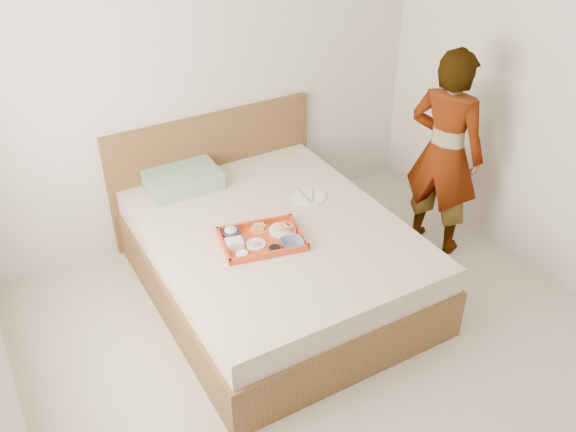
% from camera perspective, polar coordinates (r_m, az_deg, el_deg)
% --- Properties ---
extents(ground, '(3.50, 4.00, 0.01)m').
position_cam_1_polar(ground, '(3.77, 6.50, -15.11)').
color(ground, beige).
rests_on(ground, ground).
extents(wall_back, '(3.50, 0.01, 2.60)m').
position_cam_1_polar(wall_back, '(4.52, -7.66, 13.52)').
color(wall_back, silver).
rests_on(wall_back, ground).
extents(bed, '(1.65, 2.00, 0.53)m').
position_cam_1_polar(bed, '(4.20, -1.27, -3.92)').
color(bed, brown).
rests_on(bed, ground).
extents(headboard, '(1.65, 0.06, 0.95)m').
position_cam_1_polar(headboard, '(4.83, -6.88, 4.16)').
color(headboard, brown).
rests_on(headboard, ground).
extents(pillow, '(0.53, 0.37, 0.12)m').
position_cam_1_polar(pillow, '(4.51, -9.73, 3.37)').
color(pillow, '#83A68B').
rests_on(pillow, bed).
extents(tray, '(0.58, 0.47, 0.05)m').
position_cam_1_polar(tray, '(3.89, -2.43, -2.12)').
color(tray, red).
rests_on(tray, bed).
extents(prawn_plate, '(0.21, 0.21, 0.01)m').
position_cam_1_polar(prawn_plate, '(3.97, -0.51, -1.33)').
color(prawn_plate, white).
rests_on(prawn_plate, tray).
extents(navy_bowl_big, '(0.17, 0.17, 0.04)m').
position_cam_1_polar(navy_bowl_big, '(3.84, 0.39, -2.55)').
color(navy_bowl_big, navy).
rests_on(navy_bowl_big, tray).
extents(sauce_dish, '(0.09, 0.09, 0.03)m').
position_cam_1_polar(sauce_dish, '(3.79, -1.26, -3.08)').
color(sauce_dish, black).
rests_on(sauce_dish, tray).
extents(meat_plate, '(0.15, 0.15, 0.01)m').
position_cam_1_polar(meat_plate, '(3.86, -3.01, -2.62)').
color(meat_plate, white).
rests_on(meat_plate, tray).
extents(bread_plate, '(0.15, 0.15, 0.01)m').
position_cam_1_polar(bread_plate, '(3.99, -2.63, -1.20)').
color(bread_plate, orange).
rests_on(bread_plate, tray).
extents(salad_bowl, '(0.13, 0.13, 0.04)m').
position_cam_1_polar(salad_bowl, '(3.95, -5.31, -1.53)').
color(salad_bowl, navy).
rests_on(salad_bowl, tray).
extents(plastic_tub, '(0.12, 0.11, 0.05)m').
position_cam_1_polar(plastic_tub, '(3.84, -4.99, -2.55)').
color(plastic_tub, silver).
rests_on(plastic_tub, tray).
extents(cheese_round, '(0.09, 0.09, 0.03)m').
position_cam_1_polar(cheese_round, '(3.76, -4.30, -3.58)').
color(cheese_round, white).
rests_on(cheese_round, tray).
extents(dinner_plate, '(0.30, 0.30, 0.01)m').
position_cam_1_polar(dinner_plate, '(4.35, 1.99, 1.79)').
color(dinner_plate, white).
rests_on(dinner_plate, bed).
extents(person, '(0.56, 0.66, 1.55)m').
position_cam_1_polar(person, '(4.55, 14.31, 5.63)').
color(person, beige).
rests_on(person, ground).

